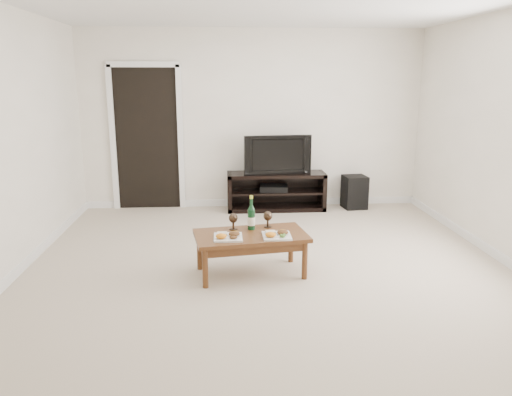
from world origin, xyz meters
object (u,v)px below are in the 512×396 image
at_px(subwoofer, 354,192).
at_px(coffee_table, 251,254).
at_px(television, 276,154).
at_px(media_console, 276,191).

relative_size(subwoofer, coffee_table, 0.45).
relative_size(television, subwoofer, 2.00).
bearing_deg(coffee_table, television, 78.22).
relative_size(media_console, television, 1.47).
bearing_deg(television, subwoofer, -5.15).
bearing_deg(subwoofer, television, 174.17).
xyz_separation_m(media_console, television, (-0.00, 0.00, 0.56)).
bearing_deg(subwoofer, coffee_table, -130.46).
distance_m(television, coffee_table, 2.60).
bearing_deg(coffee_table, subwoofer, 55.63).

